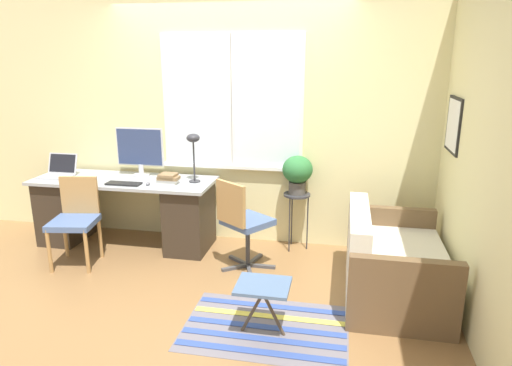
% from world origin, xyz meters
% --- Properties ---
extents(ground_plane, '(14.00, 14.00, 0.00)m').
position_xyz_m(ground_plane, '(0.00, 0.00, 0.00)').
color(ground_plane, olive).
extents(wall_back_with_window, '(9.00, 0.12, 2.70)m').
position_xyz_m(wall_back_with_window, '(0.00, 0.73, 1.35)').
color(wall_back_with_window, beige).
rests_on(wall_back_with_window, ground_plane).
extents(wall_right_with_picture, '(0.08, 9.00, 2.70)m').
position_xyz_m(wall_right_with_picture, '(2.16, 0.00, 1.35)').
color(wall_right_with_picture, beige).
rests_on(wall_right_with_picture, ground_plane).
extents(desk, '(1.92, 0.65, 0.73)m').
position_xyz_m(desk, '(-1.08, 0.33, 0.39)').
color(desk, '#9EA3A8').
rests_on(desk, ground_plane).
extents(laptop, '(0.33, 0.30, 0.23)m').
position_xyz_m(laptop, '(-1.82, 0.30, 0.78)').
color(laptop, '#B7B7BC').
rests_on(laptop, desk).
extents(monitor, '(0.52, 0.18, 0.52)m').
position_xyz_m(monitor, '(-0.95, 0.51, 1.01)').
color(monitor, silver).
rests_on(monitor, desk).
extents(keyboard, '(0.35, 0.13, 0.02)m').
position_xyz_m(keyboard, '(-0.98, 0.14, 0.74)').
color(keyboard, black).
rests_on(keyboard, desk).
extents(mouse, '(0.04, 0.06, 0.03)m').
position_xyz_m(mouse, '(-0.72, 0.16, 0.74)').
color(mouse, slate).
rests_on(mouse, desk).
extents(desk_lamp, '(0.13, 0.13, 0.50)m').
position_xyz_m(desk_lamp, '(-0.31, 0.38, 1.13)').
color(desk_lamp, '#2D2D33').
rests_on(desk_lamp, desk).
extents(book_stack, '(0.23, 0.16, 0.10)m').
position_xyz_m(book_stack, '(-0.55, 0.27, 0.78)').
color(book_stack, white).
rests_on(book_stack, desk).
extents(desk_chair_wooden, '(0.47, 0.48, 0.84)m').
position_xyz_m(desk_chair_wooden, '(-1.34, -0.20, 0.47)').
color(desk_chair_wooden, '#B2844C').
rests_on(desk_chair_wooden, ground_plane).
extents(office_chair_swivel, '(0.55, 0.56, 0.89)m').
position_xyz_m(office_chair_swivel, '(0.29, -0.03, 0.49)').
color(office_chair_swivel, '#47474C').
rests_on(office_chair_swivel, ground_plane).
extents(couch_loveseat, '(0.80, 1.25, 0.75)m').
position_xyz_m(couch_loveseat, '(1.63, -0.29, 0.27)').
color(couch_loveseat, silver).
rests_on(couch_loveseat, ground_plane).
extents(plant_stand, '(0.28, 0.28, 0.61)m').
position_xyz_m(plant_stand, '(0.74, 0.55, 0.54)').
color(plant_stand, '#333338').
rests_on(plant_stand, ground_plane).
extents(potted_plant, '(0.31, 0.31, 0.40)m').
position_xyz_m(potted_plant, '(0.74, 0.55, 0.84)').
color(potted_plant, '#514C47').
rests_on(potted_plant, plant_stand).
extents(floor_rug_striped, '(1.23, 0.83, 0.01)m').
position_xyz_m(floor_rug_striped, '(0.68, -0.98, 0.00)').
color(floor_rug_striped, slate).
rests_on(floor_rug_striped, ground_plane).
extents(folding_stool, '(0.39, 0.33, 0.40)m').
position_xyz_m(folding_stool, '(0.67, -1.04, 0.36)').
color(folding_stool, slate).
rests_on(folding_stool, ground_plane).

